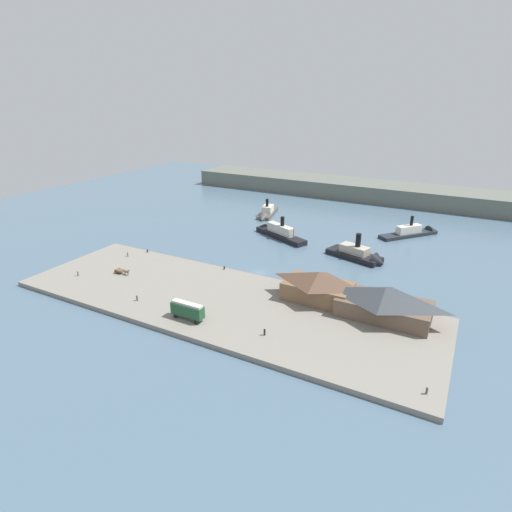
{
  "coord_description": "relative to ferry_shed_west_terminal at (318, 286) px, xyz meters",
  "views": [
    {
      "loc": [
        52.98,
        -100.55,
        50.24
      ],
      "look_at": [
        -4.8,
        7.07,
        2.0
      ],
      "focal_mm": 29.0,
      "sensor_mm": 36.0,
      "label": 1
    }
  ],
  "objects": [
    {
      "name": "ferry_moored_east",
      "position": [
        -47.84,
        65.56,
        -3.73
      ],
      "size": [
        9.48,
        20.6,
        9.23
      ],
      "color": "#514C47",
      "rests_on": "ground"
    },
    {
      "name": "pedestrian_near_east_shed",
      "position": [
        -64.31,
        -0.78,
        -3.12
      ],
      "size": [
        0.39,
        0.39,
        1.58
      ],
      "color": "#6B5B4C",
      "rests_on": "quay_promenade"
    },
    {
      "name": "horse_cart",
      "position": [
        -55.67,
        -11.83,
        -2.91
      ],
      "size": [
        5.43,
        1.7,
        1.87
      ],
      "color": "brown",
      "rests_on": "quay_promenade"
    },
    {
      "name": "ferry_shed_west_terminal",
      "position": [
        0.0,
        0.0,
        0.0
      ],
      "size": [
        17.26,
        10.28,
        7.55
      ],
      "color": "brown",
      "rests_on": "quay_promenade"
    },
    {
      "name": "far_headland",
      "position": [
        -22.25,
        120.21,
        -1.04
      ],
      "size": [
        180.0,
        24.0,
        8.0
      ],
      "primitive_type": "cube",
      "color": "#60665B",
      "rests_on": "ground"
    },
    {
      "name": "ferry_departing_north",
      "position": [
        1.9,
        34.67,
        -3.53
      ],
      "size": [
        20.61,
        11.54,
        10.71
      ],
      "color": "black",
      "rests_on": "ground"
    },
    {
      "name": "street_tram",
      "position": [
        -23.08,
        -23.66,
        -1.37
      ],
      "size": [
        8.27,
        2.38,
        4.22
      ],
      "color": "#1E4C2D",
      "rests_on": "quay_promenade"
    },
    {
      "name": "pedestrian_walking_west",
      "position": [
        -4.19,
        -21.37,
        -3.03
      ],
      "size": [
        0.44,
        0.44,
        1.76
      ],
      "color": "#232328",
      "rests_on": "quay_promenade"
    },
    {
      "name": "ground_plane",
      "position": [
        -22.25,
        10.21,
        -5.04
      ],
      "size": [
        320.0,
        320.0,
        0.0
      ],
      "primitive_type": "plane",
      "color": "slate"
    },
    {
      "name": "pedestrian_near_west_shed",
      "position": [
        -65.82,
        -18.91,
        -3.11
      ],
      "size": [
        0.4,
        0.4,
        1.61
      ],
      "color": "#6B5B4C",
      "rests_on": "quay_promenade"
    },
    {
      "name": "pedestrian_at_waters_edge",
      "position": [
        29.4,
        -24.79,
        -3.14
      ],
      "size": [
        0.38,
        0.38,
        1.53
      ],
      "color": "#3D4C42",
      "rests_on": "quay_promenade"
    },
    {
      "name": "ferry_mid_harbor",
      "position": [
        -32.11,
        43.13,
        -3.32
      ],
      "size": [
        25.41,
        14.71,
        9.56
      ],
      "color": "black",
      "rests_on": "ground"
    },
    {
      "name": "ferry_shed_central_terminal",
      "position": [
        16.63,
        -0.92,
        -0.07
      ],
      "size": [
        21.62,
        11.33,
        7.41
      ],
      "color": "brown",
      "rests_on": "quay_promenade"
    },
    {
      "name": "pedestrian_standing_center",
      "position": [
        -40.02,
        -22.35,
        -3.1
      ],
      "size": [
        0.4,
        0.4,
        1.61
      ],
      "color": "#3D4C42",
      "rests_on": "quay_promenade"
    },
    {
      "name": "seawall_edge",
      "position": [
        -22.25,
        6.61,
        -4.54
      ],
      "size": [
        110.0,
        0.8,
        1.0
      ],
      "primitive_type": "cube",
      "color": "#666159",
      "rests_on": "ground"
    },
    {
      "name": "quay_promenade",
      "position": [
        -22.25,
        -11.79,
        -4.44
      ],
      "size": [
        110.0,
        36.0,
        1.2
      ],
      "primitive_type": "cube",
      "color": "gray",
      "rests_on": "ground"
    },
    {
      "name": "mooring_post_east",
      "position": [
        -61.27,
        5.07,
        -3.39
      ],
      "size": [
        0.44,
        0.44,
        0.9
      ],
      "primitive_type": "cylinder",
      "color": "black",
      "rests_on": "quay_promenade"
    },
    {
      "name": "mooring_post_west",
      "position": [
        -31.26,
        5.08,
        -3.39
      ],
      "size": [
        0.44,
        0.44,
        0.9
      ],
      "primitive_type": "cylinder",
      "color": "black",
      "rests_on": "quay_promenade"
    },
    {
      "name": "ferry_moored_west",
      "position": [
        13.45,
        69.42,
        -3.79
      ],
      "size": [
        20.31,
        22.98,
        9.4
      ],
      "color": "#23282D",
      "rests_on": "ground"
    }
  ]
}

